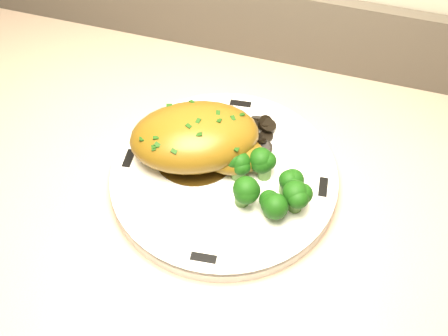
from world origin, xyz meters
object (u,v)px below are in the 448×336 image
(plate, at_px, (224,178))
(broccoli_florets, at_px, (266,183))
(chicken_breast, at_px, (199,139))
(counter, at_px, (76,307))

(plate, xyz_separation_m, broccoli_florets, (0.06, -0.02, 0.03))
(plate, height_order, chicken_breast, chicken_breast)
(plate, distance_m, broccoli_florets, 0.07)
(chicken_breast, bearing_deg, broccoli_florets, -45.31)
(chicken_breast, bearing_deg, plate, -51.28)
(counter, relative_size, chicken_breast, 10.24)
(broccoli_florets, bearing_deg, counter, -173.61)
(chicken_breast, distance_m, broccoli_florets, 0.11)
(counter, distance_m, broccoli_florets, 0.59)
(plate, relative_size, chicken_breast, 1.45)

